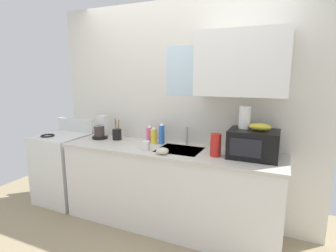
{
  "coord_description": "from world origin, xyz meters",
  "views": [
    {
      "loc": [
        1.12,
        -2.51,
        1.68
      ],
      "look_at": [
        0.0,
        0.0,
        1.15
      ],
      "focal_mm": 28.23,
      "sensor_mm": 36.0,
      "label": 1
    }
  ],
  "objects_px": {
    "dish_soap_bottle_blue": "(162,134)",
    "utensil_crock": "(117,134)",
    "microwave": "(253,144)",
    "dish_soap_bottle_yellow": "(154,135)",
    "stove_range": "(63,167)",
    "mug_white": "(146,146)",
    "banana_bunch": "(260,127)",
    "paper_towel_roll": "(245,117)",
    "coffee_maker": "(101,130)",
    "cereal_canister": "(216,145)",
    "small_bowl": "(162,151)",
    "dish_soap_bottle_pink": "(149,134)"
  },
  "relations": [
    {
      "from": "dish_soap_bottle_blue",
      "to": "utensil_crock",
      "type": "height_order",
      "value": "utensil_crock"
    },
    {
      "from": "microwave",
      "to": "dish_soap_bottle_yellow",
      "type": "bearing_deg",
      "value": 175.01
    },
    {
      "from": "dish_soap_bottle_yellow",
      "to": "stove_range",
      "type": "bearing_deg",
      "value": -173.75
    },
    {
      "from": "mug_white",
      "to": "banana_bunch",
      "type": "bearing_deg",
      "value": 9.67
    },
    {
      "from": "stove_range",
      "to": "paper_towel_roll",
      "type": "bearing_deg",
      "value": 2.38
    },
    {
      "from": "coffee_maker",
      "to": "cereal_canister",
      "type": "xyz_separation_m",
      "value": [
        1.5,
        -0.16,
        0.01
      ]
    },
    {
      "from": "paper_towel_roll",
      "to": "small_bowl",
      "type": "xyz_separation_m",
      "value": [
        -0.74,
        -0.3,
        -0.35
      ]
    },
    {
      "from": "mug_white",
      "to": "small_bowl",
      "type": "bearing_deg",
      "value": -15.26
    },
    {
      "from": "small_bowl",
      "to": "dish_soap_bottle_yellow",
      "type": "bearing_deg",
      "value": 128.49
    },
    {
      "from": "dish_soap_bottle_yellow",
      "to": "mug_white",
      "type": "relative_size",
      "value": 2.14
    },
    {
      "from": "microwave",
      "to": "banana_bunch",
      "type": "relative_size",
      "value": 2.3
    },
    {
      "from": "paper_towel_roll",
      "to": "stove_range",
      "type": "bearing_deg",
      "value": -177.62
    },
    {
      "from": "small_bowl",
      "to": "mug_white",
      "type": "bearing_deg",
      "value": 164.74
    },
    {
      "from": "coffee_maker",
      "to": "dish_soap_bottle_yellow",
      "type": "relative_size",
      "value": 1.37
    },
    {
      "from": "dish_soap_bottle_pink",
      "to": "cereal_canister",
      "type": "xyz_separation_m",
      "value": [
        0.86,
        -0.23,
        0.01
      ]
    },
    {
      "from": "mug_white",
      "to": "paper_towel_roll",
      "type": "bearing_deg",
      "value": 13.97
    },
    {
      "from": "microwave",
      "to": "dish_soap_bottle_yellow",
      "type": "distance_m",
      "value": 1.12
    },
    {
      "from": "stove_range",
      "to": "paper_towel_roll",
      "type": "relative_size",
      "value": 4.91
    },
    {
      "from": "microwave",
      "to": "small_bowl",
      "type": "xyz_separation_m",
      "value": [
        -0.84,
        -0.25,
        -0.1
      ]
    },
    {
      "from": "paper_towel_roll",
      "to": "coffee_maker",
      "type": "bearing_deg",
      "value": 179.73
    },
    {
      "from": "microwave",
      "to": "mug_white",
      "type": "height_order",
      "value": "microwave"
    },
    {
      "from": "microwave",
      "to": "dish_soap_bottle_pink",
      "type": "xyz_separation_m",
      "value": [
        -1.19,
        0.14,
        -0.04
      ]
    },
    {
      "from": "coffee_maker",
      "to": "mug_white",
      "type": "bearing_deg",
      "value": -17.7
    },
    {
      "from": "mug_white",
      "to": "small_bowl",
      "type": "distance_m",
      "value": 0.23
    },
    {
      "from": "cereal_canister",
      "to": "mug_white",
      "type": "relative_size",
      "value": 2.35
    },
    {
      "from": "coffee_maker",
      "to": "cereal_canister",
      "type": "bearing_deg",
      "value": -6.01
    },
    {
      "from": "stove_range",
      "to": "banana_bunch",
      "type": "bearing_deg",
      "value": 1.08
    },
    {
      "from": "stove_range",
      "to": "cereal_canister",
      "type": "relative_size",
      "value": 4.83
    },
    {
      "from": "cereal_canister",
      "to": "dish_soap_bottle_pink",
      "type": "bearing_deg",
      "value": 164.7
    },
    {
      "from": "paper_towel_roll",
      "to": "mug_white",
      "type": "xyz_separation_m",
      "value": [
        -0.96,
        -0.24,
        -0.33
      ]
    },
    {
      "from": "dish_soap_bottle_yellow",
      "to": "mug_white",
      "type": "xyz_separation_m",
      "value": [
        0.06,
        -0.29,
        -0.05
      ]
    },
    {
      "from": "dish_soap_bottle_blue",
      "to": "mug_white",
      "type": "relative_size",
      "value": 2.64
    },
    {
      "from": "paper_towel_roll",
      "to": "cereal_canister",
      "type": "relative_size",
      "value": 0.98
    },
    {
      "from": "microwave",
      "to": "paper_towel_roll",
      "type": "relative_size",
      "value": 2.09
    },
    {
      "from": "banana_bunch",
      "to": "paper_towel_roll",
      "type": "xyz_separation_m",
      "value": [
        -0.15,
        0.05,
        0.08
      ]
    },
    {
      "from": "banana_bunch",
      "to": "dish_soap_bottle_pink",
      "type": "relative_size",
      "value": 0.95
    },
    {
      "from": "dish_soap_bottle_pink",
      "to": "cereal_canister",
      "type": "height_order",
      "value": "cereal_canister"
    },
    {
      "from": "dish_soap_bottle_blue",
      "to": "small_bowl",
      "type": "distance_m",
      "value": 0.41
    },
    {
      "from": "stove_range",
      "to": "dish_soap_bottle_yellow",
      "type": "distance_m",
      "value": 1.42
    },
    {
      "from": "microwave",
      "to": "mug_white",
      "type": "bearing_deg",
      "value": -169.96
    },
    {
      "from": "dish_soap_bottle_pink",
      "to": "utensil_crock",
      "type": "height_order",
      "value": "utensil_crock"
    },
    {
      "from": "banana_bunch",
      "to": "dish_soap_bottle_pink",
      "type": "distance_m",
      "value": 1.27
    },
    {
      "from": "coffee_maker",
      "to": "small_bowl",
      "type": "distance_m",
      "value": 1.05
    },
    {
      "from": "dish_soap_bottle_pink",
      "to": "small_bowl",
      "type": "distance_m",
      "value": 0.52
    },
    {
      "from": "dish_soap_bottle_yellow",
      "to": "paper_towel_roll",
      "type": "bearing_deg",
      "value": -2.59
    },
    {
      "from": "coffee_maker",
      "to": "paper_towel_roll",
      "type": "bearing_deg",
      "value": -0.27
    },
    {
      "from": "banana_bunch",
      "to": "dish_soap_bottle_blue",
      "type": "xyz_separation_m",
      "value": [
        -1.07,
        0.11,
        -0.19
      ]
    },
    {
      "from": "dish_soap_bottle_blue",
      "to": "dish_soap_bottle_pink",
      "type": "bearing_deg",
      "value": 173.09
    },
    {
      "from": "banana_bunch",
      "to": "small_bowl",
      "type": "xyz_separation_m",
      "value": [
        -0.89,
        -0.25,
        -0.27
      ]
    },
    {
      "from": "stove_range",
      "to": "cereal_canister",
      "type": "distance_m",
      "value": 2.16
    }
  ]
}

